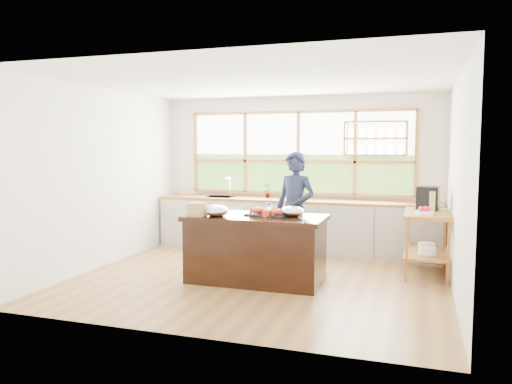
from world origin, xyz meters
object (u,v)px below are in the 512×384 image
at_px(island, 256,248).
at_px(cook, 295,211).
at_px(espresso_machine, 428,198).
at_px(wicker_basket, 197,209).

height_order(island, cook, cook).
distance_m(island, espresso_machine, 2.65).
distance_m(cook, wicker_basket, 1.53).
xyz_separation_m(cook, wicker_basket, (-1.08, -1.08, 0.11)).
bearing_deg(espresso_machine, wicker_basket, -144.42).
bearing_deg(espresso_machine, island, -141.17).
distance_m(cook, espresso_machine, 1.94).
distance_m(island, cook, 1.00).
height_order(island, espresso_machine, espresso_machine).
height_order(cook, espresso_machine, cook).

